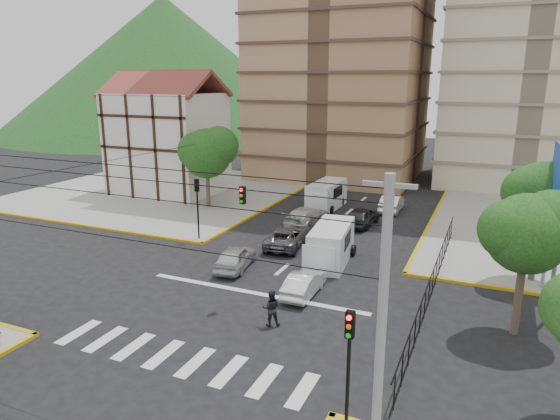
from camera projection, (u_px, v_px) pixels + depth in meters
The scene contains 24 objects.
ground at pixel (245, 302), 26.38m from camera, with size 160.00×160.00×0.00m, color black.
sidewalk_nw at pixel (163, 191), 51.80m from camera, with size 26.00×26.00×0.15m, color gray.
crosswalk_stripes at pixel (179, 358), 21.07m from camera, with size 12.00×2.40×0.01m, color silver.
stop_line at pixel (255, 293), 27.45m from camera, with size 13.00×0.40×0.01m, color silver.
tudor_building at pixel (168, 141), 50.08m from camera, with size 10.80×8.05×12.23m.
distant_hill at pixel (166, 65), 106.02m from camera, with size 70.00×70.00×28.00m, color #174718.
park_fence at pixel (431, 297), 26.89m from camera, with size 0.10×22.50×1.66m, color black, non-canonical shape.
billboard at pixel (559, 192), 24.57m from camera, with size 0.36×6.20×8.10m.
tree_park_a at pixel (529, 230), 21.83m from camera, with size 4.41×3.60×6.83m.
tree_park_c at pixel (545, 192), 27.55m from camera, with size 4.65×3.80×7.25m.
tree_tudor at pixel (208, 151), 43.82m from camera, with size 5.39×4.40×7.43m.
traffic_light_se at pixel (349, 353), 15.66m from camera, with size 0.28×0.22×4.40m.
traffic_light_nw at pixel (197, 199), 35.50m from camera, with size 0.28×0.22×4.40m.
traffic_light_hanging at pixel (222, 202), 23.06m from camera, with size 18.00×9.12×0.92m.
utility_pole_se at pixel (381, 330), 13.71m from camera, with size 1.40×0.28×9.00m.
van_right_lane at pixel (330, 246), 31.55m from camera, with size 2.69×5.57×2.41m.
van_left_lane at pixel (325, 196), 44.69m from camera, with size 2.31×5.43×2.41m.
car_silver_front_left at pixel (235, 257), 30.83m from camera, with size 1.70×4.22×1.44m, color silver.
car_white_front_right at pixel (304, 284), 27.10m from camera, with size 1.36×3.90×1.29m, color white.
car_grey_mid_left at pixel (286, 237), 34.87m from camera, with size 2.30×4.99×1.39m, color #56595D.
car_silver_rear_left at pixel (307, 216), 39.96m from camera, with size 2.06×5.06×1.47m, color #B4B4B9.
car_darkgrey_mid_right at pixel (362, 216), 39.74m from camera, with size 1.82×4.53×1.54m, color black.
car_white_rear_right at pixel (392, 203), 44.02m from camera, with size 1.57×4.49×1.48m, color white.
pedestrian_crosswalk at pixel (271, 308), 23.64m from camera, with size 0.87×0.68×1.79m, color black.
Camera 1 is at (11.40, -21.48, 11.49)m, focal length 32.00 mm.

